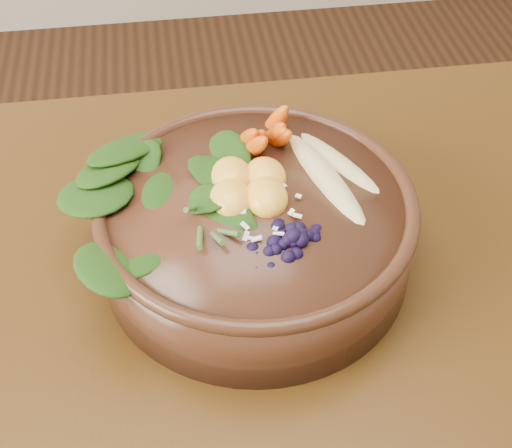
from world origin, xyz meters
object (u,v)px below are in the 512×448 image
at_px(mandarin_cluster, 248,175).
at_px(kale_heap, 180,160).
at_px(banana_halves, 333,158).
at_px(blueberry_pile, 294,226).
at_px(stoneware_bowl, 256,232).
at_px(carrot_cluster, 264,103).

bearing_deg(mandarin_cluster, kale_heap, 158.69).
bearing_deg(banana_halves, blueberry_pile, -141.51).
xyz_separation_m(stoneware_bowl, kale_heap, (-0.06, 0.04, 0.06)).
relative_size(stoneware_bowl, banana_halves, 1.73).
bearing_deg(carrot_cluster, banana_halves, -66.94).
bearing_deg(carrot_cluster, kale_heap, -169.49).
height_order(carrot_cluster, banana_halves, carrot_cluster).
distance_m(kale_heap, banana_halves, 0.13).
bearing_deg(kale_heap, mandarin_cluster, -21.31).
height_order(stoneware_bowl, kale_heap, kale_heap).
relative_size(stoneware_bowl, blueberry_pile, 2.16).
bearing_deg(stoneware_bowl, mandarin_cluster, 104.13).
xyz_separation_m(carrot_cluster, mandarin_cluster, (-0.02, -0.07, -0.02)).
xyz_separation_m(stoneware_bowl, blueberry_pile, (0.02, -0.05, 0.06)).
height_order(kale_heap, carrot_cluster, carrot_cluster).
bearing_deg(carrot_cluster, stoneware_bowl, -123.69).
xyz_separation_m(stoneware_bowl, mandarin_cluster, (-0.00, 0.02, 0.05)).
distance_m(kale_heap, mandarin_cluster, 0.06).
bearing_deg(stoneware_bowl, carrot_cluster, 76.78).
distance_m(mandarin_cluster, blueberry_pile, 0.07).
distance_m(banana_halves, blueberry_pile, 0.10).
bearing_deg(kale_heap, blueberry_pile, -47.73).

